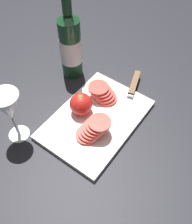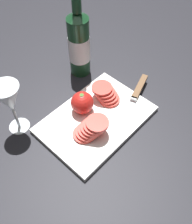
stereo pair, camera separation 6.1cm
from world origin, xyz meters
TOP-DOWN VIEW (x-y plane):
  - ground_plane at (0.00, 0.00)m, footprint 3.00×3.00m
  - cutting_board at (-0.01, -0.02)m, footprint 0.34×0.24m
  - wine_bottle at (0.12, 0.18)m, footprint 0.07×0.07m
  - wine_glass at (-0.19, 0.14)m, footprint 0.08×0.08m
  - whole_tomato at (-0.01, 0.04)m, footprint 0.07×0.07m
  - knife at (0.15, -0.05)m, footprint 0.31×0.12m
  - tomato_slice_stack_near at (-0.06, -0.05)m, footprint 0.10×0.09m
  - tomato_slice_stack_far at (0.07, 0.01)m, footprint 0.07×0.10m

SIDE VIEW (x-z plane):
  - ground_plane at x=0.00m, z-range 0.00..0.00m
  - cutting_board at x=-0.01m, z-range 0.00..0.02m
  - knife at x=0.15m, z-range 0.02..0.03m
  - tomato_slice_stack_far at x=0.07m, z-range 0.02..0.06m
  - tomato_slice_stack_near at x=-0.06m, z-range 0.02..0.07m
  - whole_tomato at x=-0.01m, z-range 0.02..0.09m
  - wine_bottle at x=0.12m, z-range -0.04..0.29m
  - wine_glass at x=-0.19m, z-range 0.04..0.21m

